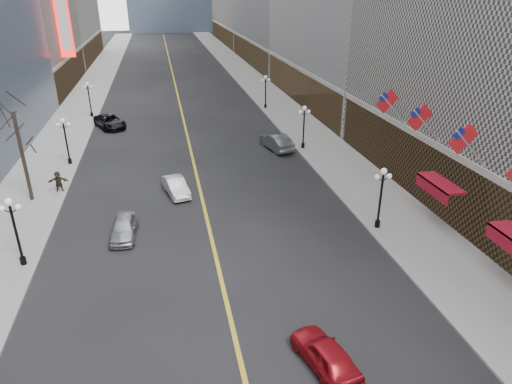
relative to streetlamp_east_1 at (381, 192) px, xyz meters
name	(u,v)px	position (x,y,z in m)	size (l,w,h in m)	color
sidewalk_east	(274,101)	(2.20, 40.00, -2.83)	(6.00, 230.00, 0.15)	gray
sidewalk_west	(79,110)	(-25.80, 40.00, -2.83)	(6.00, 230.00, 0.15)	gray
lane_line	(177,92)	(-11.80, 50.00, -2.89)	(0.25, 200.00, 0.02)	gold
streetlamp_east_1	(381,192)	(0.00, 0.00, 0.00)	(1.26, 0.44, 4.52)	black
streetlamp_east_2	(304,123)	(0.00, 18.00, 0.00)	(1.26, 0.44, 4.52)	black
streetlamp_east_3	(266,88)	(0.00, 36.00, 0.00)	(1.26, 0.44, 4.52)	black
streetlamp_west_1	(14,225)	(-23.60, 0.00, 0.00)	(1.26, 0.44, 4.52)	black
streetlamp_west_2	(65,136)	(-23.60, 18.00, 0.00)	(1.26, 0.44, 4.52)	black
streetlamp_west_3	(89,96)	(-23.60, 36.00, 0.00)	(1.26, 0.44, 4.52)	black
flag_3	(465,141)	(3.51, -3.00, 4.39)	(2.87, 0.12, 2.87)	#B2B2B7
flag_4	(422,120)	(3.51, 2.00, 4.39)	(2.87, 0.12, 2.87)	#B2B2B7
flag_5	(389,103)	(3.51, 7.00, 4.39)	(2.87, 0.12, 2.87)	#B2B2B7
awning_c	(438,184)	(4.30, 0.00, 0.18)	(1.40, 4.00, 0.93)	maroon
theatre_marquee	(62,15)	(-27.68, 50.00, 9.10)	(2.00, 0.55, 12.00)	red
tree_west_far	(16,126)	(-25.30, 10.00, 3.34)	(3.60, 3.60, 7.92)	#2D231C
car_nb_near	(124,227)	(-17.67, 2.53, -2.19)	(1.68, 4.17, 1.42)	#9A9CA1
car_nb_mid	(176,187)	(-13.80, 8.96, -2.21)	(1.46, 4.18, 1.38)	silver
car_nb_far	(110,121)	(-20.80, 30.54, -2.11)	(2.61, 5.66, 1.57)	black
car_sb_mid	(325,354)	(-8.07, -11.59, -2.19)	(1.67, 4.16, 1.42)	maroon
car_sb_far	(277,142)	(-2.80, 18.44, -2.06)	(1.79, 5.13, 1.69)	#565C5F
ped_west_far	(58,181)	(-23.40, 11.30, -1.87)	(1.63, 0.47, 1.76)	#2B2418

